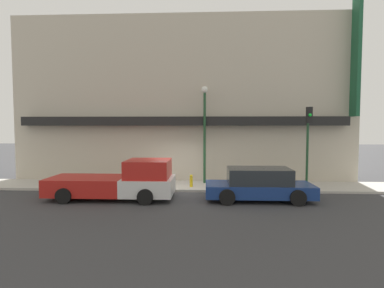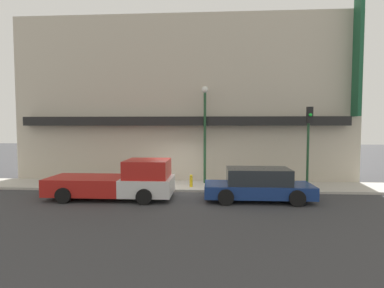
{
  "view_description": "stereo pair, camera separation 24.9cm",
  "coord_description": "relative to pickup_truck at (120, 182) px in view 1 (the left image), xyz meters",
  "views": [
    {
      "loc": [
        1.35,
        -14.52,
        3.25
      ],
      "look_at": [
        0.63,
        1.02,
        2.32
      ],
      "focal_mm": 28.0,
      "sensor_mm": 36.0,
      "label": 1
    },
    {
      "loc": [
        1.6,
        -14.51,
        3.25
      ],
      "look_at": [
        0.63,
        1.02,
        2.32
      ],
      "focal_mm": 28.0,
      "sensor_mm": 36.0,
      "label": 2
    }
  ],
  "objects": [
    {
      "name": "traffic_light",
      "position": [
        8.93,
        2.07,
        2.14
      ],
      "size": [
        0.28,
        0.42,
        4.08
      ],
      "color": "#1E4728",
      "rests_on": "sidewalk"
    },
    {
      "name": "building",
      "position": [
        2.49,
        5.46,
        4.03
      ],
      "size": [
        19.8,
        3.8,
        10.88
      ],
      "color": "#BCB29E",
      "rests_on": "ground"
    },
    {
      "name": "sidewalk",
      "position": [
        2.47,
        2.71,
        -0.71
      ],
      "size": [
        36.0,
        2.55,
        0.12
      ],
      "color": "#B7B2A8",
      "rests_on": "ground"
    },
    {
      "name": "parked_car",
      "position": [
        6.14,
        -0.0,
        -0.07
      ],
      "size": [
        4.64,
        1.98,
        1.42
      ],
      "rotation": [
        0.0,
        0.0,
        -0.0
      ],
      "color": "navy",
      "rests_on": "ground"
    },
    {
      "name": "fire_hydrant",
      "position": [
        3.07,
        2.17,
        -0.33
      ],
      "size": [
        0.16,
        0.16,
        0.64
      ],
      "color": "yellow",
      "rests_on": "sidewalk"
    },
    {
      "name": "ground_plane",
      "position": [
        2.47,
        1.43,
        -0.77
      ],
      "size": [
        80.0,
        80.0,
        0.0
      ],
      "primitive_type": "plane",
      "color": "#38383A"
    },
    {
      "name": "street_lamp",
      "position": [
        3.75,
        3.29,
        2.68
      ],
      "size": [
        0.36,
        0.36,
        5.29
      ],
      "color": "#1E4728",
      "rests_on": "sidewalk"
    },
    {
      "name": "pickup_truck",
      "position": [
        0.0,
        0.0,
        0.0
      ],
      "size": [
        5.56,
        2.22,
        1.76
      ],
      "rotation": [
        0.0,
        0.0,
        0.04
      ],
      "color": "silver",
      "rests_on": "ground"
    }
  ]
}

